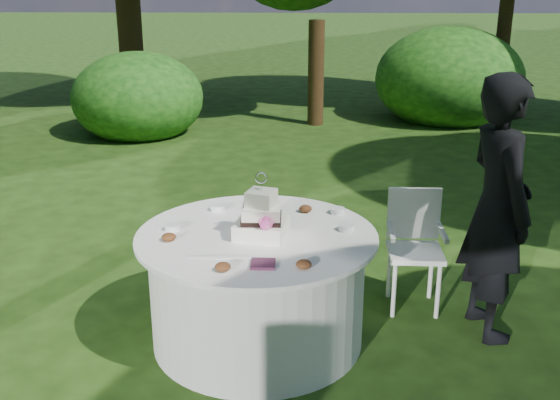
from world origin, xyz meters
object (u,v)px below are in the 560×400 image
at_px(guest, 498,208).
at_px(napkins, 263,264).
at_px(chair, 414,239).
at_px(table, 257,287).
at_px(cake, 262,219).

bearing_deg(guest, napkins, 104.10).
distance_m(napkins, chair, 1.50).
height_order(napkins, guest, guest).
height_order(napkins, table, napkins).
bearing_deg(chair, guest, -39.06).
distance_m(napkins, cake, 0.46).
height_order(table, chair, chair).
height_order(napkins, chair, chair).
bearing_deg(cake, table, 135.32).
relative_size(guest, chair, 2.04).
bearing_deg(table, napkins, -82.08).
distance_m(guest, cake, 1.56).
relative_size(table, chair, 1.79).
bearing_deg(cake, guest, 8.09).
height_order(guest, cake, guest).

